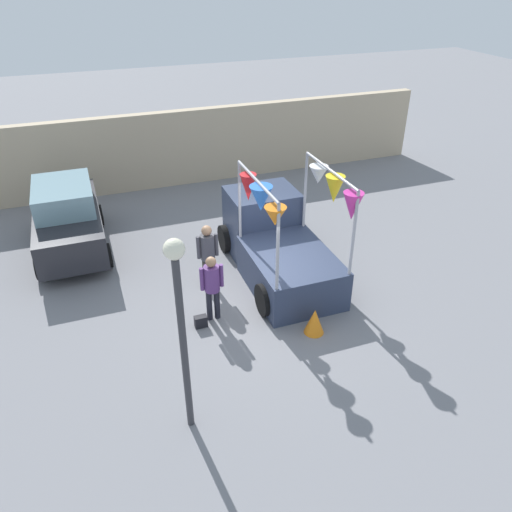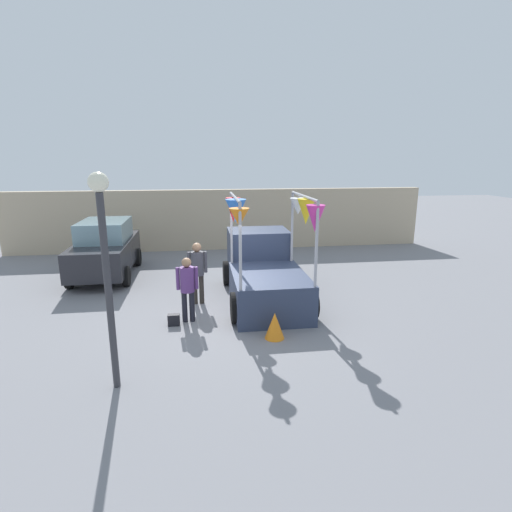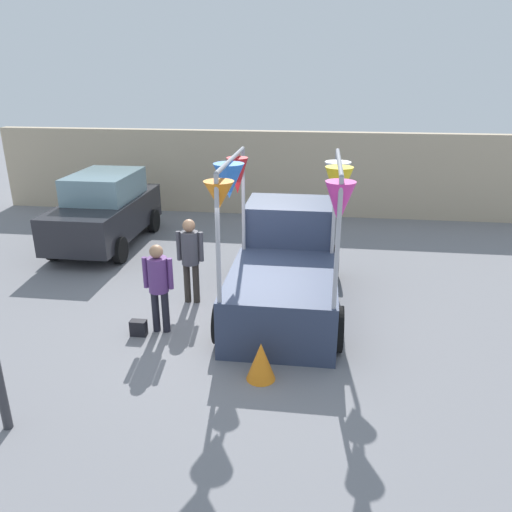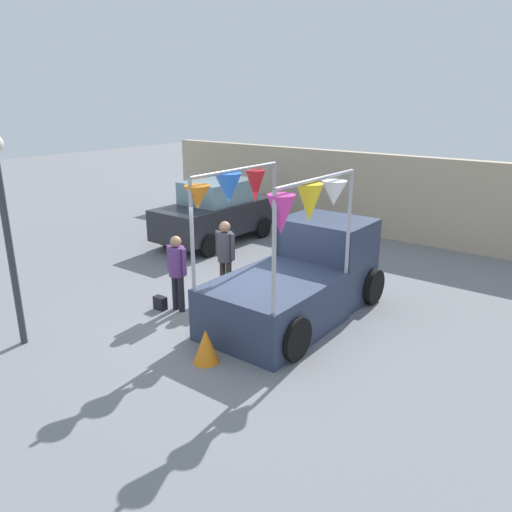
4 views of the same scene
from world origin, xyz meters
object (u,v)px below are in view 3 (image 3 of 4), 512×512
vendor_truck (286,261)px  parked_car (105,210)px  folded_kite_bundle_tangerine (261,361)px  handbag (139,328)px  person_customer (158,280)px  person_vendor (190,253)px

vendor_truck → parked_car: 5.72m
parked_car → folded_kite_bundle_tangerine: parked_car is taller
handbag → folded_kite_bundle_tangerine: (2.27, -1.03, 0.16)m
parked_car → person_customer: 5.23m
parked_car → folded_kite_bundle_tangerine: size_ratio=6.67×
parked_car → folded_kite_bundle_tangerine: bearing=-49.7°
parked_car → folded_kite_bundle_tangerine: 7.39m
vendor_truck → person_vendor: bearing=-172.3°
vendor_truck → handbag: (-2.44, -1.68, -0.73)m
person_vendor → folded_kite_bundle_tangerine: size_ratio=2.85×
person_customer → person_vendor: person_vendor is taller
vendor_truck → person_customer: (-2.09, -1.48, 0.10)m
person_vendor → folded_kite_bundle_tangerine: bearing=-55.7°
person_vendor → person_customer: bearing=-101.2°
parked_car → handbag: parked_car is taller
parked_car → person_vendor: bearing=-45.7°
person_vendor → handbag: 1.79m
vendor_truck → folded_kite_bundle_tangerine: 2.77m
vendor_truck → handbag: 3.05m
handbag → folded_kite_bundle_tangerine: size_ratio=0.47×
person_customer → handbag: bearing=-150.3°
parked_car → vendor_truck: bearing=-30.6°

